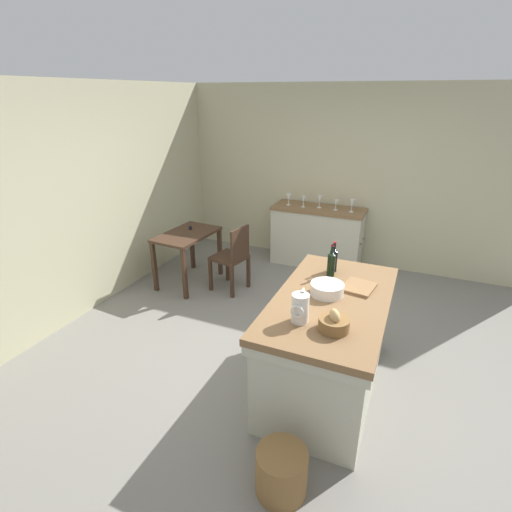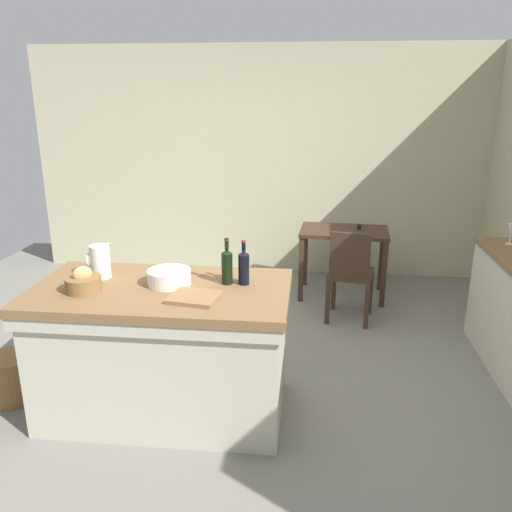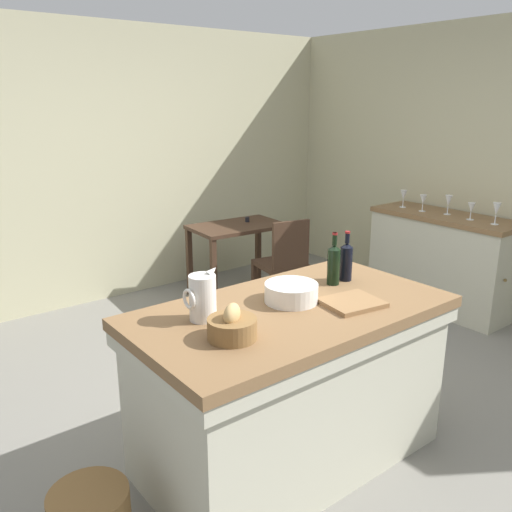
{
  "view_description": "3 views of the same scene",
  "coord_description": "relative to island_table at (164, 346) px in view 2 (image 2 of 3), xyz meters",
  "views": [
    {
      "loc": [
        -3.19,
        -0.97,
        2.46
      ],
      "look_at": [
        0.11,
        0.46,
        0.94
      ],
      "focal_mm": 27.27,
      "sensor_mm": 36.0,
      "label": 1
    },
    {
      "loc": [
        0.58,
        -3.45,
        2.1
      ],
      "look_at": [
        0.19,
        0.24,
        0.92
      ],
      "focal_mm": 36.49,
      "sensor_mm": 36.0,
      "label": 2
    },
    {
      "loc": [
        -2.06,
        -2.31,
        1.92
      ],
      "look_at": [
        0.04,
        0.37,
        0.91
      ],
      "focal_mm": 37.37,
      "sensor_mm": 36.0,
      "label": 3
    }
  ],
  "objects": [
    {
      "name": "cutting_board",
      "position": [
        0.26,
        -0.17,
        0.43
      ],
      "size": [
        0.32,
        0.29,
        0.02
      ],
      "primitive_type": "cube",
      "rotation": [
        0.0,
        0.0,
        -0.15
      ],
      "color": "olive",
      "rests_on": "island_table"
    },
    {
      "name": "wash_bowl",
      "position": [
        0.05,
        0.06,
        0.46
      ],
      "size": [
        0.28,
        0.28,
        0.1
      ],
      "primitive_type": "cylinder",
      "color": "silver",
      "rests_on": "island_table"
    },
    {
      "name": "wine_glass_far_right",
      "position": [
        2.58,
        1.27,
        0.53
      ],
      "size": [
        0.07,
        0.07,
        0.17
      ],
      "color": "white",
      "rests_on": "side_cabinet"
    },
    {
      "name": "wall_back",
      "position": [
        0.36,
        3.03,
        0.82
      ],
      "size": [
        5.32,
        0.12,
        2.6
      ],
      "primitive_type": "cube",
      "color": "#B7B28E",
      "rests_on": "ground"
    },
    {
      "name": "wicker_hamper",
      "position": [
        -1.12,
        0.02,
        -0.32
      ],
      "size": [
        0.34,
        0.34,
        0.33
      ],
      "primitive_type": "cylinder",
      "color": "brown",
      "rests_on": "ground"
    },
    {
      "name": "pitcher",
      "position": [
        -0.45,
        0.14,
        0.53
      ],
      "size": [
        0.17,
        0.13,
        0.27
      ],
      "color": "silver",
      "rests_on": "island_table"
    },
    {
      "name": "island_table",
      "position": [
        0.0,
        0.0,
        0.0
      ],
      "size": [
        1.65,
        0.9,
        0.9
      ],
      "color": "brown",
      "rests_on": "ground"
    },
    {
      "name": "wine_bottle_dark",
      "position": [
        0.52,
        0.12,
        0.53
      ],
      "size": [
        0.07,
        0.07,
        0.29
      ],
      "color": "black",
      "rests_on": "island_table"
    },
    {
      "name": "ground_plane",
      "position": [
        0.36,
        0.43,
        -0.48
      ],
      "size": [
        6.76,
        6.76,
        0.0
      ],
      "primitive_type": "plane",
      "color": "slate"
    },
    {
      "name": "writing_desk",
      "position": [
        1.3,
        2.26,
        0.12
      ],
      "size": [
        0.94,
        0.62,
        0.78
      ],
      "color": "#3D281C",
      "rests_on": "ground"
    },
    {
      "name": "wooden_chair",
      "position": [
        1.33,
        1.59,
        0.01
      ],
      "size": [
        0.47,
        0.47,
        0.9
      ],
      "color": "#3D281C",
      "rests_on": "ground"
    },
    {
      "name": "wine_bottle_amber",
      "position": [
        0.42,
        0.11,
        0.54
      ],
      "size": [
        0.07,
        0.07,
        0.3
      ],
      "color": "black",
      "rests_on": "island_table"
    },
    {
      "name": "bread_basket",
      "position": [
        -0.46,
        -0.12,
        0.47
      ],
      "size": [
        0.22,
        0.22,
        0.16
      ],
      "color": "brown",
      "rests_on": "island_table"
    }
  ]
}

